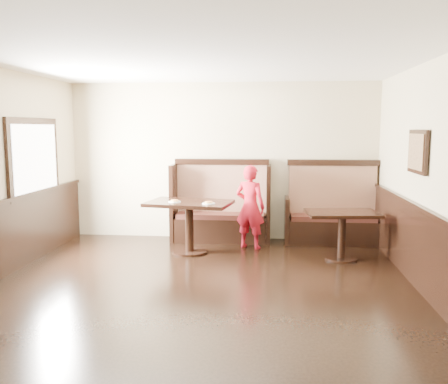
# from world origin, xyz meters

# --- Properties ---
(ground) EXTENTS (7.00, 7.00, 0.00)m
(ground) POSITION_xyz_m (0.00, 0.00, 0.00)
(ground) COLOR black
(ground) RESTS_ON ground
(room_shell) EXTENTS (7.00, 7.00, 7.00)m
(room_shell) POSITION_xyz_m (-0.30, 0.28, 0.67)
(room_shell) COLOR #BDAE89
(room_shell) RESTS_ON ground
(booth_main) EXTENTS (1.75, 0.72, 1.45)m
(booth_main) POSITION_xyz_m (0.00, 3.30, 0.53)
(booth_main) COLOR black
(booth_main) RESTS_ON ground
(booth_neighbor) EXTENTS (1.65, 0.72, 1.45)m
(booth_neighbor) POSITION_xyz_m (1.95, 3.29, 0.48)
(booth_neighbor) COLOR black
(booth_neighbor) RESTS_ON ground
(table_main) EXTENTS (1.43, 1.02, 0.83)m
(table_main) POSITION_xyz_m (-0.42, 2.38, 0.64)
(table_main) COLOR black
(table_main) RESTS_ON ground
(table_neighbor) EXTENTS (1.13, 0.81, 0.74)m
(table_neighbor) POSITION_xyz_m (1.96, 2.23, 0.55)
(table_neighbor) COLOR black
(table_neighbor) RESTS_ON ground
(child) EXTENTS (0.59, 0.49, 1.40)m
(child) POSITION_xyz_m (0.54, 2.79, 0.70)
(child) COLOR #AA1221
(child) RESTS_ON ground
(pizza_plate_left) EXTENTS (0.20, 0.20, 0.04)m
(pizza_plate_left) POSITION_xyz_m (-0.64, 2.31, 0.85)
(pizza_plate_left) COLOR white
(pizza_plate_left) RESTS_ON table_main
(pizza_plate_right) EXTENTS (0.20, 0.20, 0.04)m
(pizza_plate_right) POSITION_xyz_m (-0.08, 2.19, 0.85)
(pizza_plate_right) COLOR white
(pizza_plate_right) RESTS_ON table_main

